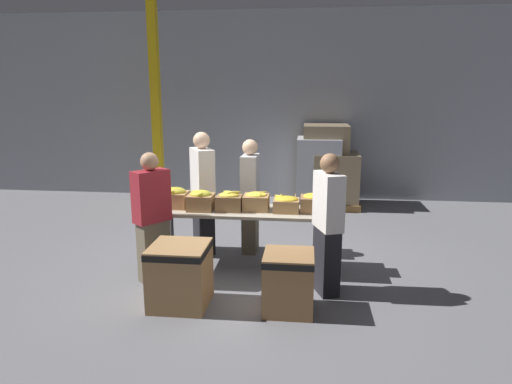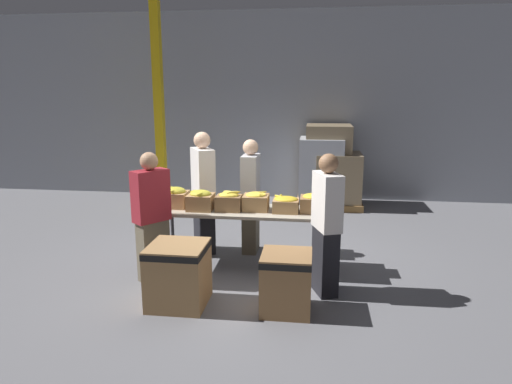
# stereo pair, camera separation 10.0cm
# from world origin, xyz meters

# --- Properties ---
(ground_plane) EXTENTS (30.00, 30.00, 0.00)m
(ground_plane) POSITION_xyz_m (0.00, 0.00, 0.00)
(ground_plane) COLOR slate
(wall_back) EXTENTS (16.00, 0.08, 4.00)m
(wall_back) POSITION_xyz_m (0.00, 4.26, 2.00)
(wall_back) COLOR #9399A3
(wall_back) RESTS_ON ground_plane
(sorting_table) EXTENTS (2.26, 0.71, 0.81)m
(sorting_table) POSITION_xyz_m (0.00, 0.00, 0.75)
(sorting_table) COLOR #B2A893
(sorting_table) RESTS_ON ground_plane
(banana_box_0) EXTENTS (0.33, 0.33, 0.28)m
(banana_box_0) POSITION_xyz_m (-0.92, 0.02, 0.96)
(banana_box_0) COLOR tan
(banana_box_0) RESTS_ON sorting_table
(banana_box_1) EXTENTS (0.33, 0.34, 0.27)m
(banana_box_1) POSITION_xyz_m (-0.55, -0.07, 0.95)
(banana_box_1) COLOR #A37A4C
(banana_box_1) RESTS_ON sorting_table
(banana_box_2) EXTENTS (0.33, 0.26, 0.27)m
(banana_box_2) POSITION_xyz_m (-0.17, -0.07, 0.94)
(banana_box_2) COLOR olive
(banana_box_2) RESTS_ON sorting_table
(banana_box_3) EXTENTS (0.33, 0.32, 0.25)m
(banana_box_3) POSITION_xyz_m (0.18, 0.01, 0.94)
(banana_box_3) COLOR #A37A4C
(banana_box_3) RESTS_ON sorting_table
(banana_box_4) EXTENTS (0.34, 0.31, 0.22)m
(banana_box_4) POSITION_xyz_m (0.58, -0.04, 0.92)
(banana_box_4) COLOR #A37A4C
(banana_box_4) RESTS_ON sorting_table
(banana_box_5) EXTENTS (0.33, 0.32, 0.26)m
(banana_box_5) POSITION_xyz_m (0.93, 0.01, 0.94)
(banana_box_5) COLOR olive
(banana_box_5) RESTS_ON sorting_table
(volunteer_0) EXTENTS (0.23, 0.45, 1.68)m
(volunteer_0) POSITION_xyz_m (0.02, 0.65, 0.83)
(volunteer_0) COLOR #6B604C
(volunteer_0) RESTS_ON ground_plane
(volunteer_1) EXTENTS (0.44, 0.48, 1.64)m
(volunteer_1) POSITION_xyz_m (-1.05, -0.54, 0.81)
(volunteer_1) COLOR #6B604C
(volunteer_1) RESTS_ON ground_plane
(volunteer_2) EXTENTS (0.44, 0.53, 1.79)m
(volunteer_2) POSITION_xyz_m (-0.66, 0.55, 0.89)
(volunteer_2) COLOR black
(volunteer_2) RESTS_ON ground_plane
(volunteer_3) EXTENTS (0.36, 0.50, 1.67)m
(volunteer_3) POSITION_xyz_m (1.09, -0.66, 0.83)
(volunteer_3) COLOR black
(volunteer_3) RESTS_ON ground_plane
(donation_bin_0) EXTENTS (0.63, 0.63, 0.70)m
(donation_bin_0) POSITION_xyz_m (-0.55, -1.16, 0.38)
(donation_bin_0) COLOR #A37A4C
(donation_bin_0) RESTS_ON ground_plane
(donation_bin_1) EXTENTS (0.54, 0.54, 0.66)m
(donation_bin_1) POSITION_xyz_m (0.66, -1.16, 0.35)
(donation_bin_1) COLOR olive
(donation_bin_1) RESTS_ON ground_plane
(support_pillar) EXTENTS (0.17, 0.17, 4.00)m
(support_pillar) POSITION_xyz_m (-2.14, 3.02, 2.00)
(support_pillar) COLOR yellow
(support_pillar) RESTS_ON ground_plane
(pallet_stack_0) EXTENTS (0.99, 0.99, 1.66)m
(pallet_stack_0) POSITION_xyz_m (1.21, 3.67, 0.82)
(pallet_stack_0) COLOR olive
(pallet_stack_0) RESTS_ON ground_plane
(pallet_stack_1) EXTENTS (0.98, 0.98, 1.11)m
(pallet_stack_1) POSITION_xyz_m (1.42, 3.51, 0.54)
(pallet_stack_1) COLOR olive
(pallet_stack_1) RESTS_ON ground_plane
(pallet_stack_2) EXTENTS (0.95, 0.95, 1.41)m
(pallet_stack_2) POSITION_xyz_m (1.07, 3.52, 0.69)
(pallet_stack_2) COLOR olive
(pallet_stack_2) RESTS_ON ground_plane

